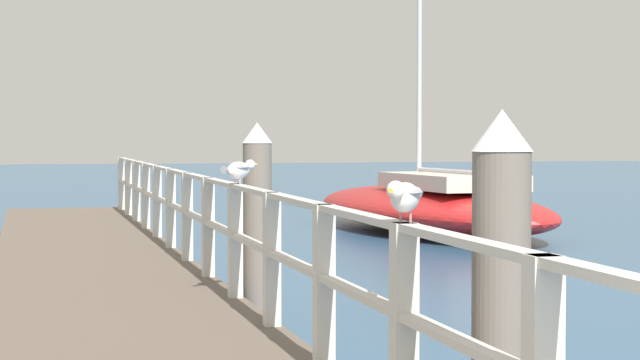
{
  "coord_description": "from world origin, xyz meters",
  "views": [
    {
      "loc": [
        -0.76,
        -1.48,
        1.98
      ],
      "look_at": [
        2.03,
        9.59,
        1.54
      ],
      "focal_mm": 65.68,
      "sensor_mm": 36.0,
      "label": 1
    }
  ],
  "objects": [
    {
      "name": "dock_piling_near",
      "position": [
        1.43,
        3.68,
        1.06
      ],
      "size": [
        0.29,
        0.29,
        2.1
      ],
      "color": "#6B6056",
      "rests_on": "ground_plane"
    },
    {
      "name": "pier_deck",
      "position": [
        0.0,
        11.19,
        0.26
      ],
      "size": [
        2.25,
        22.38,
        0.53
      ],
      "primitive_type": "cube",
      "color": "brown",
      "rests_on": "ground_plane"
    },
    {
      "name": "seagull_foreground",
      "position": [
        1.04,
        3.98,
        1.68
      ],
      "size": [
        0.3,
        0.42,
        0.21
      ],
      "rotation": [
        0.0,
        0.0,
        2.56
      ],
      "color": "white",
      "rests_on": "pier_railing"
    },
    {
      "name": "pier_railing",
      "position": [
        1.05,
        11.19,
        1.16
      ],
      "size": [
        0.12,
        20.9,
        1.02
      ],
      "color": "beige",
      "rests_on": "pier_deck"
    },
    {
      "name": "seagull_background",
      "position": [
        1.05,
        8.63,
        1.68
      ],
      "size": [
        0.38,
        0.36,
        0.21
      ],
      "rotation": [
        0.0,
        0.0,
        5.46
      ],
      "color": "white",
      "rests_on": "pier_railing"
    },
    {
      "name": "boat_0",
      "position": [
        7.23,
        21.07,
        0.53
      ],
      "size": [
        4.07,
        9.16,
        12.46
      ],
      "rotation": [
        0.0,
        0.0,
        0.1
      ],
      "color": "red",
      "rests_on": "ground_plane"
    },
    {
      "name": "dock_piling_far",
      "position": [
        1.43,
        9.71,
        1.06
      ],
      "size": [
        0.29,
        0.29,
        2.1
      ],
      "color": "#6B6056",
      "rests_on": "ground_plane"
    }
  ]
}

